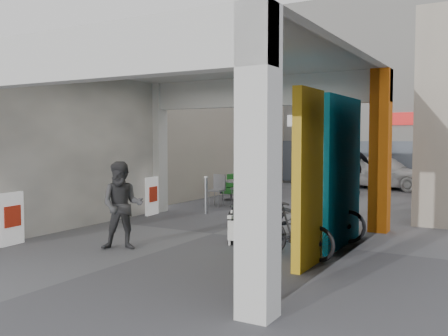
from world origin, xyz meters
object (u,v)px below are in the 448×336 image
Objects in this scene: man_crates at (355,168)px; bicycle_rear at (295,230)px; man_with_dog at (268,200)px; cafe_set at (239,194)px; border_collie at (236,229)px; man_back_turned at (122,206)px; produce_stand at (241,190)px; man_elderly at (316,200)px; white_van at (382,171)px; bicycle_front at (316,216)px.

man_crates is 1.25× the size of bicycle_rear.
man_with_dog is at bearing 76.29° from man_crates.
man_crates is at bearing 22.27° from bicycle_rear.
cafe_set is 2.17× the size of border_collie.
man_back_turned is 11.01m from man_crates.
border_collie is at bearing 8.63° from man_back_turned.
bicycle_rear is (4.44, -6.45, 0.13)m from produce_stand.
produce_stand is at bearing 135.93° from man_elderly.
border_collie is 0.37× the size of man_crates.
cafe_set is at bearing -44.60° from produce_stand.
man_crates is at bearing -178.09° from white_van.
produce_stand is 6.47m from man_with_dog.
man_with_dog reaches higher than white_van.
produce_stand is 4.51m from man_crates.
man_crates reaches higher than produce_stand.
white_van is (0.07, 12.18, 0.40)m from border_collie.
man_back_turned is (-1.99, -1.99, -0.02)m from man_with_dog.
bicycle_rear reaches higher than border_collie.
man_back_turned is 3.80m from man_elderly.
bicycle_rear is (2.97, 0.98, -0.34)m from man_back_turned.
bicycle_rear is 0.38× the size of white_van.
produce_stand is 0.80× the size of man_elderly.
man_back_turned is at bearing -81.38° from cafe_set.
man_crates is 10.11m from bicycle_rear.
produce_stand is 1.76× the size of border_collie.
bicycle_front is (4.30, -4.99, 0.17)m from produce_stand.
white_van is at bearing -129.02° from man_with_dog.
border_collie is 0.38× the size of bicycle_front.
man_crates is (-0.70, 8.94, 0.15)m from man_with_dog.
bicycle_rear is (1.68, -9.95, -0.50)m from man_crates.
man_elderly reaches higher than produce_stand.
border_collie is 0.45× the size of man_elderly.
man_with_dog is at bearing -168.56° from white_van.
produce_stand is 0.82× the size of bicycle_rear.
bicycle_front is at bearing -65.78° from man_elderly.
border_collie is at bearing 14.24° from man_with_dog.
man_with_dog is 0.41× the size of white_van.
bicycle_rear is at bearing -164.27° from white_van.
man_crates is (-0.30, 9.52, 0.68)m from border_collie.
man_crates is at bearing -2.84° from bicycle_front.
man_elderly is at bearing -164.47° from white_van.
bicycle_front is 11.22m from white_van.
man_back_turned is (-1.59, -1.41, 0.52)m from border_collie.
man_elderly is at bearing 6.55° from bicycle_front.
man_elderly is 1.02× the size of bicycle_rear.
cafe_set is 1.01× the size of bicycle_rear.
cafe_set is 1.22m from produce_stand.
cafe_set is at bearing 170.03° from white_van.
man_elderly is at bearing -44.93° from cafe_set.
white_van is at bearing -116.09° from man_crates.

